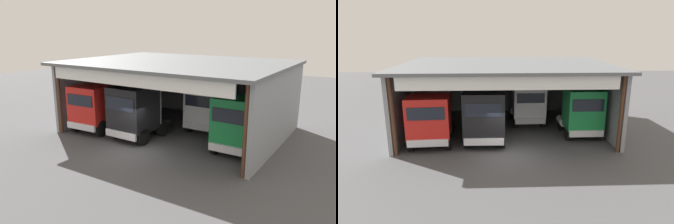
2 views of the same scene
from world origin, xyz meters
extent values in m
plane|color=#4C4C4F|center=(0.00, 0.00, 0.00)|extent=(80.00, 80.00, 0.00)
cube|color=gray|center=(0.00, 10.50, 2.41)|extent=(14.00, 0.24, 4.83)
cube|color=gray|center=(-7.00, 5.25, 2.41)|extent=(0.24, 10.50, 4.83)
cube|color=gray|center=(7.00, 5.25, 2.41)|extent=(0.24, 10.50, 4.83)
cube|color=slate|center=(0.00, 4.91, 4.93)|extent=(14.60, 11.18, 0.20)
cylinder|color=#4C2D1E|center=(-6.75, 0.15, 2.41)|extent=(0.24, 0.24, 4.83)
cylinder|color=#4C2D1E|center=(6.75, 0.15, 2.41)|extent=(0.24, 0.24, 4.83)
cube|color=white|center=(0.00, -0.27, 4.48)|extent=(12.60, 0.12, 0.90)
cube|color=red|center=(-4.92, 1.42, 2.10)|extent=(2.70, 2.41, 2.54)
cube|color=black|center=(-4.85, 0.27, 2.54)|extent=(2.19, 0.18, 0.76)
cube|color=silver|center=(-4.85, 0.24, 0.73)|extent=(2.45, 0.30, 0.44)
cube|color=#232326|center=(-5.03, 3.29, 0.76)|extent=(2.12, 3.50, 0.36)
cylinder|color=silver|center=(-3.84, 2.77, 1.99)|extent=(0.18, 0.18, 2.82)
cylinder|color=silver|center=(-6.15, 2.64, 1.99)|extent=(0.18, 0.18, 2.82)
cylinder|color=silver|center=(-6.17, 2.92, 0.88)|extent=(0.63, 1.23, 0.56)
cylinder|color=black|center=(-3.76, 1.04, 0.58)|extent=(0.37, 1.17, 1.15)
cylinder|color=black|center=(-6.03, 0.91, 0.58)|extent=(0.37, 1.17, 1.15)
cylinder|color=black|center=(-3.89, 3.35, 0.58)|extent=(0.37, 1.17, 1.15)
cylinder|color=black|center=(-6.16, 3.22, 0.58)|extent=(0.37, 1.17, 1.15)
cube|color=black|center=(-1.46, 1.74, 2.19)|extent=(2.63, 2.53, 2.80)
cube|color=black|center=(-1.49, 0.47, 2.68)|extent=(2.20, 0.10, 0.84)
cube|color=silver|center=(-1.49, 0.44, 0.68)|extent=(2.46, 0.20, 0.44)
cube|color=#232326|center=(-1.44, 3.41, 0.71)|extent=(1.99, 3.08, 0.36)
cylinder|color=silver|center=(-0.28, 3.11, 2.02)|extent=(0.18, 0.18, 2.98)
cylinder|color=silver|center=(-2.61, 3.15, 2.02)|extent=(0.18, 0.18, 2.98)
cylinder|color=silver|center=(-2.61, 3.13, 0.83)|extent=(0.58, 1.21, 0.56)
cylinder|color=black|center=(-0.33, 1.22, 0.53)|extent=(0.32, 1.07, 1.07)
cylinder|color=black|center=(-2.62, 1.26, 0.53)|extent=(0.32, 1.07, 1.07)
cylinder|color=black|center=(-0.29, 3.39, 0.53)|extent=(0.32, 1.07, 1.07)
cylinder|color=black|center=(-2.58, 3.43, 0.53)|extent=(0.32, 1.07, 1.07)
cube|color=white|center=(1.85, 5.74, 2.05)|extent=(2.46, 2.31, 2.45)
cube|color=black|center=(1.87, 4.58, 2.48)|extent=(2.06, 0.09, 0.74)
cube|color=silver|center=(1.87, 4.55, 0.73)|extent=(2.30, 0.20, 0.44)
cube|color=#232326|center=(1.82, 7.81, 0.76)|extent=(1.87, 3.80, 0.36)
cylinder|color=silver|center=(2.92, 7.04, 1.82)|extent=(0.18, 0.18, 2.49)
cylinder|color=silver|center=(0.74, 7.01, 1.82)|extent=(0.18, 0.18, 2.49)
cylinder|color=silver|center=(0.73, 7.50, 0.88)|extent=(0.58, 1.21, 0.56)
cylinder|color=black|center=(2.92, 5.30, 0.58)|extent=(0.32, 1.16, 1.16)
cylinder|color=black|center=(0.80, 5.27, 0.58)|extent=(0.32, 1.16, 1.16)
cylinder|color=black|center=(2.88, 7.83, 0.58)|extent=(0.32, 1.16, 1.16)
cylinder|color=black|center=(0.76, 7.80, 0.58)|extent=(0.32, 1.16, 1.16)
cube|color=#197F3D|center=(5.25, 2.73, 2.13)|extent=(2.42, 2.03, 2.68)
cube|color=black|center=(5.25, 1.70, 2.60)|extent=(2.05, 0.07, 0.80)
cube|color=silver|center=(5.25, 1.67, 0.69)|extent=(2.29, 0.17, 0.44)
cube|color=#232326|center=(5.24, 4.50, 0.72)|extent=(1.82, 3.23, 0.36)
cylinder|color=silver|center=(6.33, 3.89, 1.94)|extent=(0.18, 0.18, 2.79)
cylinder|color=silver|center=(4.16, 3.88, 1.94)|extent=(0.18, 0.18, 2.79)
cylinder|color=silver|center=(4.16, 4.20, 0.84)|extent=(0.56, 1.20, 0.56)
cylinder|color=black|center=(6.31, 2.32, 0.54)|extent=(0.30, 1.08, 1.08)
cylinder|color=black|center=(4.19, 2.32, 0.54)|extent=(0.30, 1.08, 1.08)
cylinder|color=black|center=(6.30, 4.50, 0.54)|extent=(0.30, 1.08, 1.08)
cylinder|color=black|center=(4.18, 4.50, 0.54)|extent=(0.30, 1.08, 1.08)
cylinder|color=#194CB2|center=(6.15, 9.87, 0.47)|extent=(0.58, 0.58, 0.93)
cube|color=black|center=(3.38, 8.83, 0.50)|extent=(0.90, 0.60, 1.00)
camera|label=1|loc=(11.88, -14.70, 7.29)|focal=35.44mm
camera|label=2|loc=(-0.83, -16.50, 7.12)|focal=31.46mm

